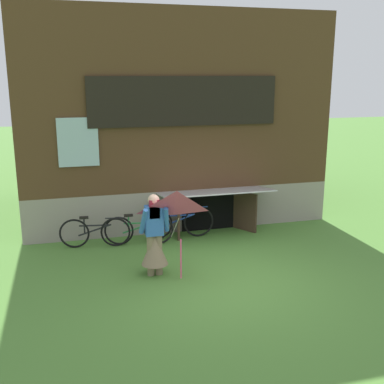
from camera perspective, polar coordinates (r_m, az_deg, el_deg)
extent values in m
plane|color=#4C7F33|center=(9.24, 3.82, -10.49)|extent=(60.00, 60.00, 0.00)
cube|color=gray|center=(14.12, -3.40, 0.46)|extent=(7.69, 5.01, 1.05)
cube|color=#4C331E|center=(13.74, -3.56, 11.32)|extent=(7.69, 5.01, 4.27)
cube|color=black|center=(11.26, -0.88, 10.85)|extent=(4.51, 0.08, 1.15)
cube|color=#9EB7C6|center=(11.28, -0.91, 10.86)|extent=(4.35, 0.04, 1.03)
cube|color=#9EB7C6|center=(11.01, -13.52, 5.84)|extent=(0.90, 0.06, 1.10)
cube|color=black|center=(11.92, 2.05, -2.28)|extent=(1.40, 0.03, 0.97)
cube|color=#3D2B1E|center=(11.44, -1.60, -2.97)|extent=(0.22, 0.69, 0.97)
cube|color=#3D2B1E|center=(11.93, 6.36, -2.33)|extent=(0.42, 0.63, 0.97)
cube|color=#B2B2B7|center=(11.27, 2.88, 0.00)|extent=(2.68, 1.09, 0.18)
cylinder|color=#7F6B51|center=(9.31, -4.98, -7.58)|extent=(0.14, 0.14, 0.82)
cylinder|color=#7F6B51|center=(9.33, -4.01, -7.49)|extent=(0.14, 0.14, 0.82)
cone|color=#7F6B51|center=(9.28, -4.51, -6.83)|extent=(0.52, 0.52, 0.62)
cube|color=#3366B7|center=(9.09, -4.58, -3.42)|extent=(0.34, 0.20, 0.58)
cylinder|color=#3366B7|center=(8.95, -5.85, -3.53)|extent=(0.17, 0.33, 0.54)
cylinder|color=#3366B7|center=(9.02, -3.09, -3.32)|extent=(0.17, 0.33, 0.54)
cube|color=maroon|center=(8.96, -4.54, -2.06)|extent=(0.20, 0.08, 0.36)
sphere|color=#D8AD8E|center=(8.97, -4.63, -0.97)|extent=(0.22, 0.22, 0.22)
pyramid|color=#E54C7F|center=(8.52, -1.81, -2.82)|extent=(1.08, 0.84, 0.66)
cylinder|color=beige|center=(8.95, -2.06, -4.33)|extent=(0.01, 0.65, 0.57)
cylinder|color=#E54C7F|center=(9.14, -1.34, -8.03)|extent=(0.03, 0.03, 0.80)
torus|color=black|center=(11.44, 0.79, -3.59)|extent=(0.74, 0.08, 0.74)
torus|color=black|center=(11.26, -4.21, -3.92)|extent=(0.74, 0.08, 0.74)
cylinder|color=#284CB2|center=(11.28, -1.69, -2.83)|extent=(0.76, 0.07, 0.04)
cylinder|color=#284CB2|center=(11.32, -1.69, -3.42)|extent=(0.82, 0.07, 0.30)
cylinder|color=#284CB2|center=(11.24, -2.95, -2.91)|extent=(0.04, 0.04, 0.42)
cube|color=black|center=(11.18, -2.97, -1.89)|extent=(0.20, 0.08, 0.05)
cylinder|color=#284CB2|center=(11.34, 0.80, -1.83)|extent=(0.44, 0.05, 0.03)
torus|color=black|center=(10.98, -4.00, -4.56)|extent=(0.67, 0.17, 0.67)
torus|color=black|center=(11.02, -8.76, -4.62)|extent=(0.67, 0.17, 0.67)
cylinder|color=#287A3D|center=(10.94, -6.41, -3.74)|extent=(0.68, 0.17, 0.04)
cylinder|color=#287A3D|center=(10.97, -6.40, -4.28)|extent=(0.74, 0.18, 0.27)
cylinder|color=#287A3D|center=(10.95, -7.61, -3.75)|extent=(0.04, 0.04, 0.38)
cube|color=black|center=(10.89, -7.64, -2.81)|extent=(0.20, 0.08, 0.05)
cylinder|color=#287A3D|center=(10.88, -4.03, -2.91)|extent=(0.44, 0.11, 0.03)
torus|color=black|center=(10.94, -9.17, -4.77)|extent=(0.67, 0.15, 0.68)
torus|color=black|center=(11.03, -13.94, -4.86)|extent=(0.67, 0.15, 0.68)
cylinder|color=black|center=(10.92, -11.61, -3.95)|extent=(0.68, 0.14, 0.04)
cylinder|color=black|center=(10.96, -11.58, -4.50)|extent=(0.75, 0.15, 0.27)
cylinder|color=black|center=(10.95, -12.80, -3.98)|extent=(0.04, 0.04, 0.38)
cube|color=black|center=(10.89, -12.86, -3.03)|extent=(0.20, 0.08, 0.05)
cylinder|color=black|center=(10.84, -9.23, -3.11)|extent=(0.44, 0.10, 0.03)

